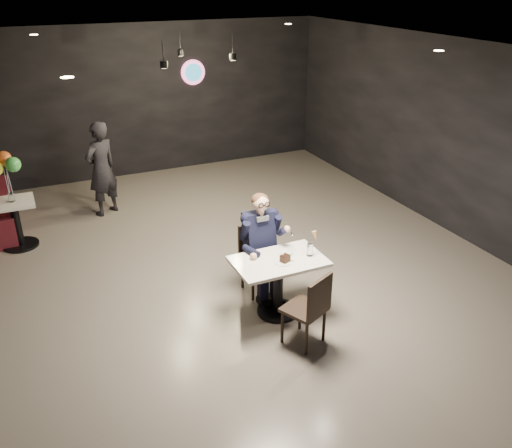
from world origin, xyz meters
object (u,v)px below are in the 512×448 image
chair_far (259,261)px  passerby (102,169)px  balloon_vase (11,197)px  sundae_glass (310,249)px  side_table (17,224)px  main_table (278,287)px  seated_man (259,243)px  chair_near (304,308)px

chair_far → passerby: passerby is taller
balloon_vase → sundae_glass: bearing=-46.0°
sundae_glass → balloon_vase: 4.63m
chair_far → sundae_glass: (0.39, -0.61, 0.37)m
side_table → balloon_vase: bearing=0.0°
main_table → seated_man: seated_man is taller
main_table → seated_man: size_ratio=0.76×
main_table → sundae_glass: 0.60m
chair_near → balloon_vase: chair_near is taller
passerby → chair_near: bearing=76.1°
main_table → chair_far: (0.00, 0.55, 0.09)m
passerby → balloon_vase: bearing=-3.7°
sundae_glass → balloon_vase: size_ratio=1.20×
chair_near → chair_far: bearing=65.3°
seated_man → balloon_vase: bearing=136.1°
sundae_glass → main_table: bearing=171.4°
main_table → chair_near: bearing=-90.0°
main_table → balloon_vase: 4.35m
main_table → passerby: size_ratio=0.67×
chair_near → passerby: passerby is taller
chair_far → main_table: bearing=-90.0°
chair_near → seated_man: 1.22m
main_table → chair_far: 0.56m
chair_far → seated_man: bearing=0.0°
sundae_glass → side_table: sundae_glass is taller
chair_far → side_table: size_ratio=1.21×
main_table → chair_near: chair_near is taller
chair_near → seated_man: (0.00, 1.19, 0.26)m
main_table → passerby: (-1.37, 4.00, 0.45)m
seated_man → main_table: bearing=-90.0°
sundae_glass → passerby: bearing=113.5°
seated_man → balloon_vase: seated_man is taller
main_table → side_table: (-2.83, 3.27, 0.01)m
side_table → main_table: bearing=-49.2°
chair_near → side_table: (-2.83, 3.91, -0.08)m
chair_near → side_table: size_ratio=1.21×
main_table → sundae_glass: bearing=-8.6°
side_table → passerby: (1.45, 0.73, 0.44)m
main_table → passerby: passerby is taller
chair_near → balloon_vase: bearing=101.1°
main_table → side_table: bearing=130.8°
side_table → chair_far: bearing=-43.9°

